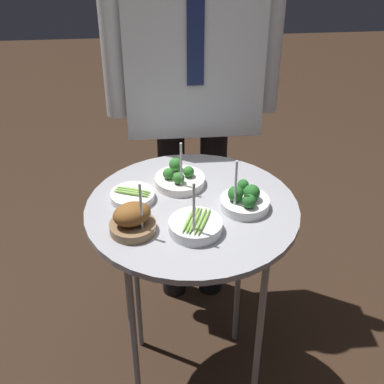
{
  "coord_description": "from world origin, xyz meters",
  "views": [
    {
      "loc": [
        -0.1,
        -1.22,
        1.62
      ],
      "look_at": [
        0.0,
        0.0,
        0.81
      ],
      "focal_mm": 50.0,
      "sensor_mm": 36.0,
      "label": 1
    }
  ],
  "objects_px": {
    "bowl_asparagus_far_rim": "(133,196)",
    "serving_cart": "(192,226)",
    "bowl_broccoli_front_center": "(245,200)",
    "bowl_roast_front_left": "(132,220)",
    "bowl_broccoli_center": "(179,178)",
    "waiter_figure": "(192,63)",
    "bowl_asparagus_back_left": "(197,226)"
  },
  "relations": [
    {
      "from": "bowl_broccoli_center",
      "to": "waiter_figure",
      "type": "distance_m",
      "value": 0.42
    },
    {
      "from": "waiter_figure",
      "to": "bowl_broccoli_front_center",
      "type": "bearing_deg",
      "value": -77.79
    },
    {
      "from": "bowl_broccoli_center",
      "to": "bowl_broccoli_front_center",
      "type": "height_order",
      "value": "bowl_broccoli_front_center"
    },
    {
      "from": "waiter_figure",
      "to": "bowl_roast_front_left",
      "type": "bearing_deg",
      "value": -109.8
    },
    {
      "from": "serving_cart",
      "to": "bowl_broccoli_center",
      "type": "height_order",
      "value": "bowl_broccoli_center"
    },
    {
      "from": "serving_cart",
      "to": "bowl_asparagus_far_rim",
      "type": "height_order",
      "value": "bowl_asparagus_far_rim"
    },
    {
      "from": "bowl_asparagus_far_rim",
      "to": "serving_cart",
      "type": "bearing_deg",
      "value": -16.69
    },
    {
      "from": "bowl_broccoli_center",
      "to": "bowl_roast_front_left",
      "type": "relative_size",
      "value": 1.01
    },
    {
      "from": "serving_cart",
      "to": "bowl_broccoli_center",
      "type": "relative_size",
      "value": 4.7
    },
    {
      "from": "bowl_asparagus_back_left",
      "to": "bowl_roast_front_left",
      "type": "bearing_deg",
      "value": 174.81
    },
    {
      "from": "bowl_roast_front_left",
      "to": "waiter_figure",
      "type": "bearing_deg",
      "value": 70.2
    },
    {
      "from": "serving_cart",
      "to": "waiter_figure",
      "type": "height_order",
      "value": "waiter_figure"
    },
    {
      "from": "serving_cart",
      "to": "bowl_asparagus_far_rim",
      "type": "distance_m",
      "value": 0.19
    },
    {
      "from": "bowl_broccoli_center",
      "to": "serving_cart",
      "type": "bearing_deg",
      "value": -76.91
    },
    {
      "from": "bowl_asparagus_far_rim",
      "to": "bowl_broccoli_center",
      "type": "bearing_deg",
      "value": 27.13
    },
    {
      "from": "bowl_asparagus_back_left",
      "to": "bowl_asparagus_far_rim",
      "type": "height_order",
      "value": "bowl_asparagus_back_left"
    },
    {
      "from": "serving_cart",
      "to": "bowl_broccoli_center",
      "type": "bearing_deg",
      "value": 103.09
    },
    {
      "from": "serving_cart",
      "to": "bowl_broccoli_front_center",
      "type": "relative_size",
      "value": 4.62
    },
    {
      "from": "bowl_asparagus_back_left",
      "to": "waiter_figure",
      "type": "relative_size",
      "value": 0.11
    },
    {
      "from": "bowl_roast_front_left",
      "to": "bowl_broccoli_center",
      "type": "bearing_deg",
      "value": 58.09
    },
    {
      "from": "bowl_asparagus_far_rim",
      "to": "bowl_roast_front_left",
      "type": "relative_size",
      "value": 0.78
    },
    {
      "from": "serving_cart",
      "to": "bowl_broccoli_front_center",
      "type": "bearing_deg",
      "value": -6.87
    },
    {
      "from": "serving_cart",
      "to": "bowl_roast_front_left",
      "type": "relative_size",
      "value": 4.73
    },
    {
      "from": "serving_cart",
      "to": "bowl_roast_front_left",
      "type": "distance_m",
      "value": 0.22
    },
    {
      "from": "bowl_broccoli_front_center",
      "to": "waiter_figure",
      "type": "xyz_separation_m",
      "value": [
        -0.11,
        0.49,
        0.22
      ]
    },
    {
      "from": "waiter_figure",
      "to": "serving_cart",
      "type": "bearing_deg",
      "value": -94.9
    },
    {
      "from": "bowl_asparagus_back_left",
      "to": "bowl_broccoli_center",
      "type": "bearing_deg",
      "value": 97.52
    },
    {
      "from": "bowl_asparagus_back_left",
      "to": "bowl_broccoli_center",
      "type": "distance_m",
      "value": 0.23
    },
    {
      "from": "bowl_broccoli_center",
      "to": "bowl_asparagus_far_rim",
      "type": "relative_size",
      "value": 1.28
    },
    {
      "from": "serving_cart",
      "to": "waiter_figure",
      "type": "xyz_separation_m",
      "value": [
        0.04,
        0.47,
        0.31
      ]
    },
    {
      "from": "bowl_asparagus_far_rim",
      "to": "bowl_broccoli_front_center",
      "type": "height_order",
      "value": "bowl_broccoli_front_center"
    },
    {
      "from": "bowl_asparagus_back_left",
      "to": "bowl_broccoli_front_center",
      "type": "relative_size",
      "value": 1.06
    }
  ]
}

